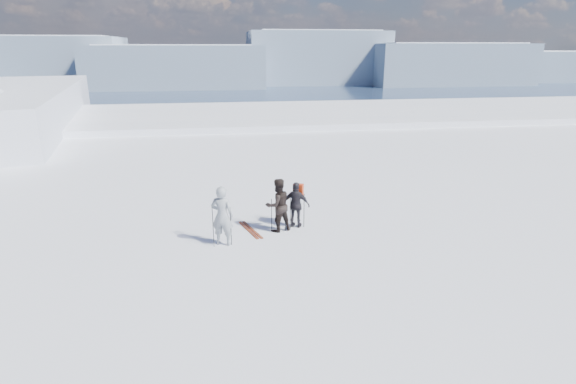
% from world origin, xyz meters
% --- Properties ---
extents(lake_basin, '(820.00, 820.00, 71.62)m').
position_xyz_m(lake_basin, '(0.00, 30.00, -6.50)').
color(lake_basin, white).
rests_on(lake_basin, ground).
extents(far_mountain_range, '(770.00, 110.00, 53.00)m').
position_xyz_m(far_mountain_range, '(29.60, 454.78, -7.19)').
color(far_mountain_range, slate).
rests_on(far_mountain_range, ground).
extents(skier_grey, '(0.83, 0.68, 1.96)m').
position_xyz_m(skier_grey, '(-4.00, 2.43, 0.98)').
color(skier_grey, '#8D949A').
rests_on(skier_grey, ground).
extents(skier_dark, '(1.10, 0.98, 1.87)m').
position_xyz_m(skier_dark, '(-2.11, 3.30, 0.93)').
color(skier_dark, black).
rests_on(skier_dark, ground).
extents(skier_pack, '(1.04, 0.77, 1.64)m').
position_xyz_m(skier_pack, '(-1.43, 3.53, 0.82)').
color(skier_pack, black).
rests_on(skier_pack, ground).
extents(backpack, '(0.40, 0.33, 0.51)m').
position_xyz_m(backpack, '(-1.32, 3.75, 1.89)').
color(backpack, '#B93011').
rests_on(backpack, skier_pack).
extents(ski_poles, '(3.17, 1.22, 1.33)m').
position_xyz_m(ski_poles, '(-2.55, 2.97, 0.63)').
color(ski_poles, black).
rests_on(ski_poles, ground).
extents(skis_loose, '(0.75, 1.65, 0.03)m').
position_xyz_m(skis_loose, '(-3.05, 3.45, 0.01)').
color(skis_loose, black).
rests_on(skis_loose, ground).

